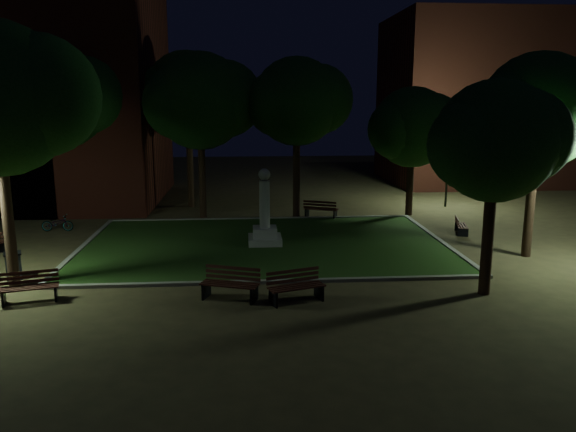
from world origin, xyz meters
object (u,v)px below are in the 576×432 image
object	(u,v)px
bench_near_left	(231,285)
bench_west_near	(30,288)
bench_right_side	(460,226)
trash_bin	(14,266)
bicycle	(57,223)
monument	(265,223)
bench_far_side	(321,210)
bench_near_right	(296,287)

from	to	relation	value
bench_near_left	bench_west_near	size ratio (longest dim) A/B	1.08
bench_west_near	bench_right_side	world-z (taller)	bench_west_near
bench_near_left	trash_bin	bearing A→B (deg)	-179.37
bicycle	monument	bearing A→B (deg)	-108.17
monument	bicycle	bearing A→B (deg)	160.87
bench_near_left	bench_far_side	size ratio (longest dim) A/B	1.04
monument	trash_bin	distance (m)	9.66
bench_near_left	bench_right_side	distance (m)	13.06
monument	bench_west_near	bearing A→B (deg)	-140.00
bench_far_side	bench_right_side	bearing A→B (deg)	170.05
bench_west_near	bench_right_side	distance (m)	18.21
bench_near_left	bench_right_side	size ratio (longest dim) A/B	1.32
bench_near_right	trash_bin	xyz separation A→B (m)	(-9.49, 2.91, 0.03)
monument	bench_west_near	distance (m)	9.72
bench_west_near	bench_near_right	bearing A→B (deg)	-19.34
bench_near_right	bench_right_side	xyz separation A→B (m)	(8.40, 8.27, -0.10)
bench_right_side	trash_bin	bearing A→B (deg)	121.28
monument	trash_bin	xyz separation A→B (m)	(-8.80, -3.94, -0.48)
monument	bench_far_side	world-z (taller)	monument
bench_near_right	bench_right_side	size ratio (longest dim) A/B	1.28
bench_near_right	bicycle	xyz separation A→B (m)	(-10.34, 10.20, -0.07)
bench_near_left	monument	bearing A→B (deg)	98.12
monument	bench_right_side	xyz separation A→B (m)	(9.09, 1.42, -0.60)
monument	bench_far_side	size ratio (longest dim) A/B	1.74
bench_right_side	trash_bin	world-z (taller)	trash_bin
monument	bench_near_right	distance (m)	6.90
bench_right_side	trash_bin	distance (m)	18.68
bench_near_left	bicycle	world-z (taller)	bench_near_left
bench_right_side	bicycle	size ratio (longest dim) A/B	0.99
bench_near_right	bench_near_left	bearing A→B (deg)	151.44
bench_west_near	trash_bin	world-z (taller)	trash_bin
trash_bin	bicycle	distance (m)	7.33
bench_near_right	bicycle	bearing A→B (deg)	116.95
bench_near_left	bench_right_side	xyz separation A→B (m)	(10.39, 7.91, -0.11)
bench_far_side	monument	bearing A→B (deg)	82.28
bench_far_side	trash_bin	size ratio (longest dim) A/B	1.95
bench_far_side	trash_bin	bearing A→B (deg)	60.47
monument	bicycle	world-z (taller)	monument
monument	bench_right_side	world-z (taller)	monument
monument	bench_near_left	bearing A→B (deg)	-101.33
bench_right_side	bench_west_near	bearing A→B (deg)	129.48
bench_near_right	bench_far_side	distance (m)	12.35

